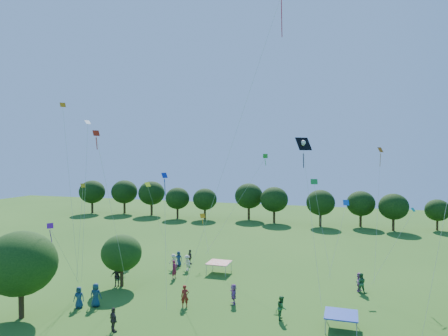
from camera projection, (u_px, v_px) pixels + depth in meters
near_tree_west at (21, 263)px, 29.07m from camera, size 5.18×5.18×6.39m
near_tree_north at (122, 253)px, 36.12m from camera, size 3.65×3.65×4.71m
treeline at (286, 200)px, 69.40m from camera, size 88.01×8.77×6.77m
tent_red_stripe at (219, 263)px, 40.27m from camera, size 2.20×2.20×1.10m
tent_blue at (341, 315)px, 27.25m from camera, size 2.20×2.20×1.10m
crowd_person_0 at (96, 295)px, 31.37m from camera, size 1.00×0.69×1.85m
crowd_person_1 at (174, 269)px, 38.43m from camera, size 0.57×0.75×1.79m
crowd_person_2 at (128, 261)px, 41.54m from camera, size 0.99×0.70×1.81m
crowd_person_3 at (187, 263)px, 41.09m from camera, size 1.15×0.95×1.61m
crowd_person_4 at (117, 276)px, 36.26m from camera, size 1.15×0.92×1.78m
crowd_person_5 at (234, 294)px, 31.92m from camera, size 1.04×1.61×1.62m
crowd_person_6 at (79, 297)px, 31.12m from camera, size 0.92×0.71×1.66m
crowd_person_7 at (185, 296)px, 31.29m from camera, size 0.76×0.66×1.72m
crowd_person_8 at (282, 308)px, 28.98m from camera, size 0.58×0.91×1.71m
crowd_person_9 at (174, 262)px, 41.48m from camera, size 1.12×0.62×1.64m
crowd_person_10 at (113, 320)px, 26.86m from camera, size 1.06×0.90×1.67m
crowd_person_11 at (360, 282)px, 34.90m from camera, size 1.05×1.63×1.65m
crowd_person_12 at (179, 259)px, 42.76m from camera, size 0.86×0.60×1.59m
crowd_person_14 at (361, 283)px, 34.47m from camera, size 0.86×0.48×1.73m
crowd_person_15 at (122, 267)px, 39.46m from camera, size 1.08×0.55×1.60m
crowd_person_16 at (190, 257)px, 43.49m from camera, size 0.95×0.98×1.60m
pirate_kite at (304, 146)px, 32.20m from camera, size 2.50×5.12×12.08m
red_high_kite at (264, 50)px, 30.82m from camera, size 7.99×1.48×23.53m
small_kite_0 at (103, 168)px, 30.73m from camera, size 0.47×4.01×12.51m
small_kite_1 at (67, 152)px, 33.55m from camera, size 1.71×0.52×15.07m
small_kite_2 at (81, 212)px, 32.24m from camera, size 1.65×1.14×8.38m
small_kite_3 at (316, 194)px, 37.30m from camera, size 2.16×3.81×8.35m
small_kite_4 at (344, 213)px, 37.13m from camera, size 1.67×4.56×6.39m
small_kite_6 at (86, 163)px, 34.48m from camera, size 0.68×1.96×13.67m
small_kite_7 at (404, 227)px, 32.50m from camera, size 3.38×0.98×6.35m
small_kite_8 at (379, 171)px, 38.44m from camera, size 1.19×7.95×11.40m
small_kite_9 at (203, 220)px, 44.14m from camera, size 1.64×1.91×4.10m
small_kite_10 at (150, 194)px, 42.31m from camera, size 2.25×1.38×7.73m
small_kite_11 at (253, 178)px, 41.50m from camera, size 6.50×1.26×10.75m
small_kite_12 at (165, 202)px, 28.31m from camera, size 0.92×1.49×9.38m
small_kite_13 at (56, 239)px, 28.83m from camera, size 1.67×5.08×5.87m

